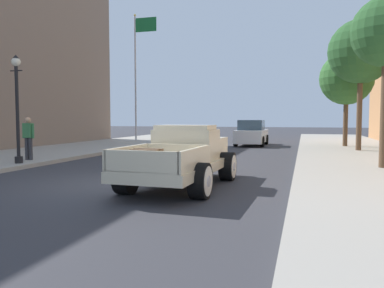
# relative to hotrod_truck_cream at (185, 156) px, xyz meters

# --- Properties ---
(ground_plane) EXTENTS (140.00, 140.00, 0.00)m
(ground_plane) POSITION_rel_hotrod_truck_cream_xyz_m (-1.77, -0.31, -0.75)
(ground_plane) COLOR #333338
(hotrod_truck_cream) EXTENTS (2.29, 4.99, 1.58)m
(hotrod_truck_cream) POSITION_rel_hotrod_truck_cream_xyz_m (0.00, 0.00, 0.00)
(hotrod_truck_cream) COLOR beige
(hotrod_truck_cream) RESTS_ON ground
(car_background_white) EXTENTS (1.89, 4.31, 1.65)m
(car_background_white) POSITION_rel_hotrod_truck_cream_xyz_m (-0.27, 15.47, 0.01)
(car_background_white) COLOR silver
(car_background_white) RESTS_ON ground
(pedestrian_sidewalk_left) EXTENTS (0.53, 0.22, 1.65)m
(pedestrian_sidewalk_left) POSITION_rel_hotrod_truck_cream_xyz_m (-7.22, 2.86, 0.33)
(pedestrian_sidewalk_left) COLOR #333338
(pedestrian_sidewalk_left) RESTS_ON sidewalk_left
(street_lamp_near) EXTENTS (0.50, 0.32, 3.85)m
(street_lamp_near) POSITION_rel_hotrod_truck_cream_xyz_m (-6.82, 1.84, 1.63)
(street_lamp_near) COLOR black
(street_lamp_near) RESTS_ON sidewalk_left
(flagpole) EXTENTS (1.74, 0.16, 9.16)m
(flagpole) POSITION_rel_hotrod_truck_cream_xyz_m (-8.71, 16.55, 5.02)
(flagpole) COLOR #B2B2B7
(flagpole) RESTS_ON sidewalk_left
(street_tree_second) EXTENTS (3.20, 3.20, 6.53)m
(street_tree_second) POSITION_rel_hotrod_truck_cream_xyz_m (5.65, 11.34, 4.31)
(street_tree_second) COLOR brown
(street_tree_second) RESTS_ON sidewalk_right
(street_tree_third) EXTENTS (3.04, 3.04, 5.43)m
(street_tree_third) POSITION_rel_hotrod_truck_cream_xyz_m (5.30, 14.33, 3.29)
(street_tree_third) COLOR brown
(street_tree_third) RESTS_ON sidewalk_right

